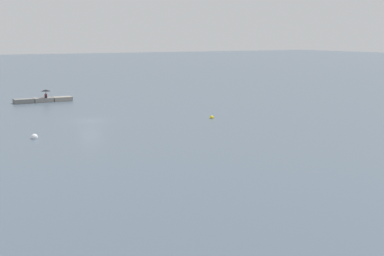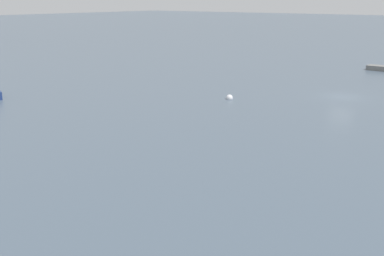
% 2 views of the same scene
% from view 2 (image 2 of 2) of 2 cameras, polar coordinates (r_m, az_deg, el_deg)
% --- Properties ---
extents(ground_plane, '(500.00, 500.00, 0.00)m').
position_cam_2_polar(ground_plane, '(52.20, 17.43, 3.57)').
color(ground_plane, '#475666').
extents(mooring_buoy_far, '(0.69, 0.69, 0.69)m').
position_cam_2_polar(mooring_buoy_far, '(48.76, 4.48, 3.59)').
color(mooring_buoy_far, white).
rests_on(mooring_buoy_far, ground_plane).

